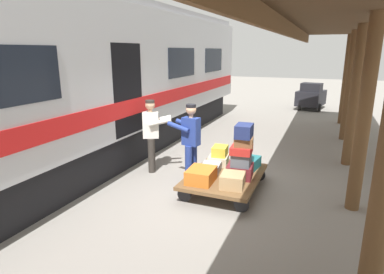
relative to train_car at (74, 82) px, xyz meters
The scene contains 18 objects.
ground_plane 4.27m from the train_car, behind, with size 60.00×60.00×0.00m, color gray.
platform_canopy 6.24m from the train_car, behind, with size 3.20×16.42×3.56m.
train_car is the anchor object (origin of this frame).
luggage_cart 4.19m from the train_car, behind, with size 1.39×1.96×0.34m.
suitcase_teal_softside 4.43m from the train_car, behind, with size 0.48×0.60×0.23m, color #1E666B.
suitcase_tan_vintage 4.46m from the train_car, behind, with size 0.42×0.47×0.26m, color tan.
suitcase_gray_aluminum 3.85m from the train_car, behind, with size 0.38×0.58×0.17m, color #9EA0A5.
suitcase_maroon_trunk 4.41m from the train_car, behind, with size 0.49×0.51×0.26m, color maroon.
suitcase_cream_canvas 3.87m from the train_car, behind, with size 0.41×0.46×0.20m, color beige.
suitcase_orange_carryall 3.89m from the train_car, 169.20° to the left, with size 0.49×0.59×0.26m, color #CC6B23.
suitcase_slate_roller 4.35m from the train_car, behind, with size 0.36×0.42×0.25m, color #4C515B.
suitcase_red_plastic 4.29m from the train_car, behind, with size 0.39×0.48×0.15m, color #AD231E.
suitcase_brown_leather 4.28m from the train_car, behind, with size 0.35×0.37×0.17m, color brown.
suitcase_yellow_case 3.81m from the train_car, behind, with size 0.31×0.40×0.21m, color gold.
suitcase_navy_fabric 4.24m from the train_car, behind, with size 0.30×0.44×0.25m, color navy.
porter_in_overalls 3.15m from the train_car, behind, with size 0.71×0.50×1.70m.
porter_by_door 2.22m from the train_car, behind, with size 0.74×0.61×1.70m.
baggage_tug 11.88m from the train_car, 114.37° to the right, with size 1.41×1.88×1.30m.
Camera 1 is at (-1.82, 6.13, 2.79)m, focal length 30.45 mm.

